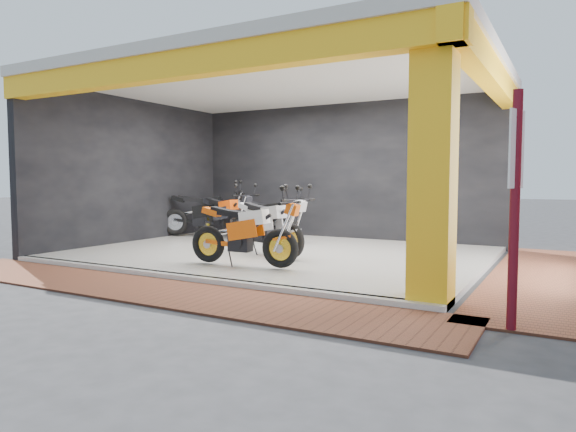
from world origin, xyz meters
name	(u,v)px	position (x,y,z in m)	size (l,w,h in m)	color
ground	(222,271)	(0.00, 0.00, 0.00)	(80.00, 80.00, 0.00)	#2D2D30
showroom_floor	(280,254)	(0.00, 2.00, 0.05)	(8.00, 6.00, 0.10)	white
showroom_ceiling	(280,79)	(0.00, 2.00, 3.60)	(8.40, 6.40, 0.20)	beige
back_wall	(340,173)	(0.00, 5.10, 1.75)	(8.20, 0.20, 3.50)	black
left_wall	(134,173)	(-4.10, 2.00, 1.75)	(0.20, 6.20, 3.50)	black
corner_column	(433,165)	(3.75, -0.75, 1.75)	(0.50, 0.50, 3.50)	yellow
header_beam_front	(181,65)	(0.00, -1.00, 3.30)	(8.40, 0.30, 0.40)	yellow
header_beam_right	(490,74)	(4.00, 2.00, 3.30)	(0.30, 6.40, 0.40)	yellow
floor_kerb	(183,278)	(0.00, -1.02, 0.05)	(8.00, 0.20, 0.10)	white
paver_front	(147,289)	(0.00, -1.80, 0.01)	(9.00, 1.40, 0.03)	brown
paver_right	(538,276)	(4.80, 2.00, 0.01)	(1.40, 7.00, 0.03)	brown
signpost	(515,201)	(4.74, -1.45, 1.35)	(0.11, 0.34, 2.47)	#5A0D18
moto_hero	(280,229)	(1.08, 0.13, 0.76)	(2.16, 0.80, 1.32)	#E05409
moto_row_a	(291,224)	(0.74, 1.13, 0.77)	(2.18, 0.81, 1.33)	#B2B5BA
moto_row_b	(288,216)	(-0.54, 3.30, 0.72)	(2.03, 0.75, 1.24)	black
moto_row_c	(241,214)	(-1.68, 3.05, 0.76)	(2.17, 0.80, 1.33)	black
moto_row_d	(231,210)	(-2.48, 3.75, 0.80)	(2.30, 0.85, 1.41)	black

